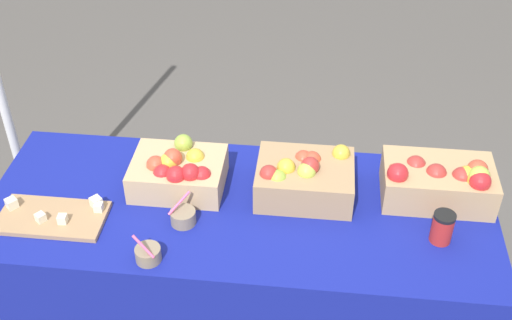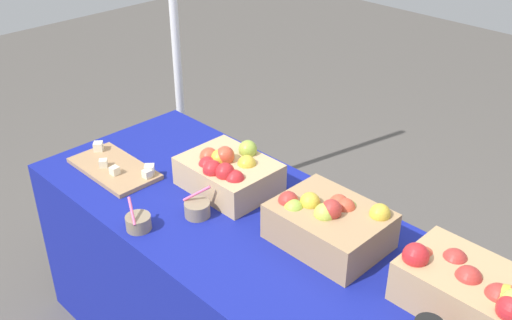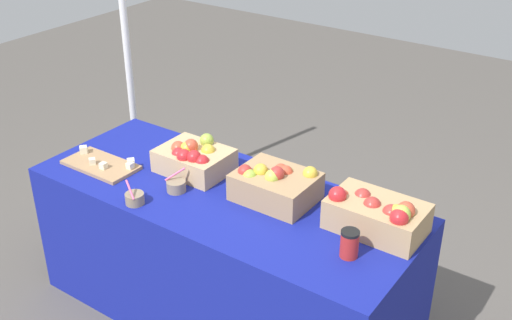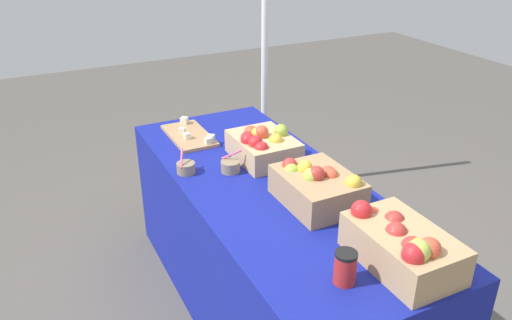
% 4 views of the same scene
% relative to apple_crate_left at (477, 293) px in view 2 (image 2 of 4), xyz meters
% --- Properties ---
extents(table, '(1.90, 0.76, 0.74)m').
position_rel_apple_crate_left_xyz_m(table, '(-0.74, -0.12, -0.46)').
color(table, navy).
rests_on(table, ground_plane).
extents(apple_crate_left, '(0.41, 0.25, 0.19)m').
position_rel_apple_crate_left_xyz_m(apple_crate_left, '(0.00, 0.00, 0.00)').
color(apple_crate_left, tan).
rests_on(apple_crate_left, table).
extents(apple_crate_middle, '(0.36, 0.28, 0.18)m').
position_rel_apple_crate_left_xyz_m(apple_crate_middle, '(-0.50, -0.02, -0.01)').
color(apple_crate_middle, tan).
rests_on(apple_crate_middle, table).
extents(apple_crate_right, '(0.35, 0.27, 0.17)m').
position_rel_apple_crate_left_xyz_m(apple_crate_right, '(-0.98, -0.04, -0.01)').
color(apple_crate_right, tan).
rests_on(apple_crate_right, table).
extents(cutting_board_front, '(0.39, 0.20, 0.05)m').
position_rel_apple_crate_left_xyz_m(cutting_board_front, '(-1.40, -0.27, -0.07)').
color(cutting_board_front, tan).
rests_on(cutting_board_front, table).
extents(sample_bowl_near, '(0.09, 0.09, 0.11)m').
position_rel_apple_crate_left_xyz_m(sample_bowl_near, '(-1.01, -0.43, -0.06)').
color(sample_bowl_near, gray).
rests_on(sample_bowl_near, table).
extents(sample_bowl_mid, '(0.10, 0.10, 0.11)m').
position_rel_apple_crate_left_xyz_m(sample_bowl_mid, '(-0.93, -0.24, -0.06)').
color(sample_bowl_mid, gray).
rests_on(sample_bowl_mid, table).
extents(tent_pole, '(0.04, 0.04, 1.91)m').
position_rel_apple_crate_left_xyz_m(tent_pole, '(-1.91, 0.45, 0.13)').
color(tent_pole, white).
rests_on(tent_pole, ground_plane).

